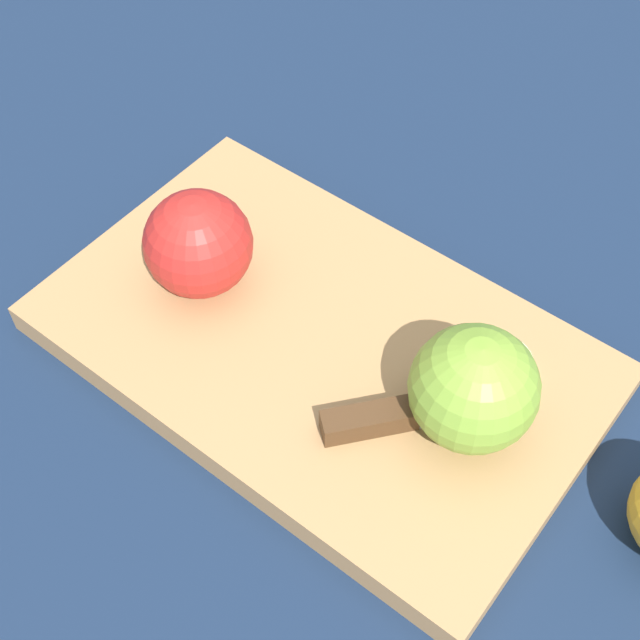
% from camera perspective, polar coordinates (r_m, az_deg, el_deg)
% --- Properties ---
extents(ground_plane, '(4.00, 4.00, 0.00)m').
position_cam_1_polar(ground_plane, '(0.65, 0.00, -2.35)').
color(ground_plane, '#14233D').
extents(cutting_board, '(0.40, 0.25, 0.02)m').
position_cam_1_polar(cutting_board, '(0.64, 0.00, -1.74)').
color(cutting_board, '#A37A4C').
rests_on(cutting_board, ground_plane).
extents(apple_half_left, '(0.08, 0.08, 0.08)m').
position_cam_1_polar(apple_half_left, '(0.64, -7.78, 4.84)').
color(apple_half_left, red).
rests_on(apple_half_left, cutting_board).
extents(apple_half_right, '(0.08, 0.08, 0.08)m').
position_cam_1_polar(apple_half_right, '(0.56, 9.58, -4.60)').
color(apple_half_right, olive).
rests_on(apple_half_right, cutting_board).
extents(knife, '(0.10, 0.12, 0.02)m').
position_cam_1_polar(knife, '(0.58, 4.22, -6.28)').
color(knife, silver).
rests_on(knife, cutting_board).
extents(apple_slice, '(0.05, 0.05, 0.01)m').
position_cam_1_polar(apple_slice, '(0.62, 11.29, -2.76)').
color(apple_slice, beige).
rests_on(apple_slice, cutting_board).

